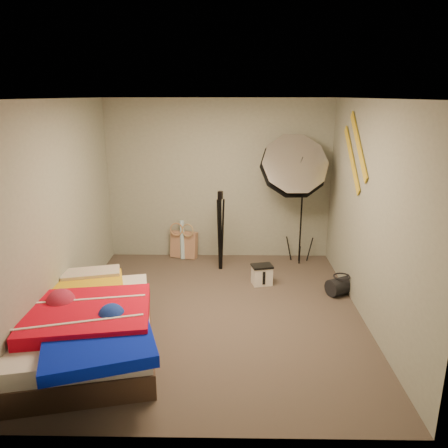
{
  "coord_description": "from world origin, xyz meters",
  "views": [
    {
      "loc": [
        0.19,
        -4.75,
        2.54
      ],
      "look_at": [
        0.1,
        0.6,
        0.95
      ],
      "focal_mm": 35.0,
      "sensor_mm": 36.0,
      "label": 1
    }
  ],
  "objects_px": {
    "camera_case": "(262,275)",
    "duffel_bag": "(341,286)",
    "tote_bag": "(184,245)",
    "bed": "(87,326)",
    "photo_umbrella": "(294,168)",
    "wrapping_roll": "(182,240)",
    "camera_tripod": "(220,225)"
  },
  "relations": [
    {
      "from": "duffel_bag",
      "to": "bed",
      "type": "height_order",
      "value": "bed"
    },
    {
      "from": "tote_bag",
      "to": "camera_tripod",
      "type": "bearing_deg",
      "value": -22.86
    },
    {
      "from": "camera_case",
      "to": "duffel_bag",
      "type": "relative_size",
      "value": 0.69
    },
    {
      "from": "camera_case",
      "to": "bed",
      "type": "bearing_deg",
      "value": -151.81
    },
    {
      "from": "wrapping_roll",
      "to": "camera_case",
      "type": "height_order",
      "value": "wrapping_roll"
    },
    {
      "from": "camera_tripod",
      "to": "duffel_bag",
      "type": "bearing_deg",
      "value": -27.6
    },
    {
      "from": "duffel_bag",
      "to": "wrapping_roll",
      "type": "bearing_deg",
      "value": 120.87
    },
    {
      "from": "camera_case",
      "to": "camera_tripod",
      "type": "xyz_separation_m",
      "value": [
        -0.59,
        0.55,
        0.56
      ]
    },
    {
      "from": "bed",
      "to": "camera_tripod",
      "type": "height_order",
      "value": "camera_tripod"
    },
    {
      "from": "camera_case",
      "to": "photo_umbrella",
      "type": "relative_size",
      "value": 0.12
    },
    {
      "from": "tote_bag",
      "to": "bed",
      "type": "relative_size",
      "value": 0.19
    },
    {
      "from": "photo_umbrella",
      "to": "camera_tripod",
      "type": "bearing_deg",
      "value": -168.33
    },
    {
      "from": "photo_umbrella",
      "to": "camera_tripod",
      "type": "relative_size",
      "value": 1.75
    },
    {
      "from": "tote_bag",
      "to": "bed",
      "type": "height_order",
      "value": "bed"
    },
    {
      "from": "duffel_bag",
      "to": "bed",
      "type": "relative_size",
      "value": 0.17
    },
    {
      "from": "camera_case",
      "to": "duffel_bag",
      "type": "bearing_deg",
      "value": -28.99
    },
    {
      "from": "wrapping_roll",
      "to": "camera_tripod",
      "type": "relative_size",
      "value": 0.51
    },
    {
      "from": "duffel_bag",
      "to": "photo_umbrella",
      "type": "bearing_deg",
      "value": 88.0
    },
    {
      "from": "wrapping_roll",
      "to": "camera_case",
      "type": "distance_m",
      "value": 1.58
    },
    {
      "from": "bed",
      "to": "photo_umbrella",
      "type": "relative_size",
      "value": 1.05
    },
    {
      "from": "photo_umbrella",
      "to": "bed",
      "type": "bearing_deg",
      "value": -134.37
    },
    {
      "from": "camera_case",
      "to": "camera_tripod",
      "type": "relative_size",
      "value": 0.22
    },
    {
      "from": "tote_bag",
      "to": "wrapping_roll",
      "type": "height_order",
      "value": "wrapping_roll"
    },
    {
      "from": "camera_case",
      "to": "bed",
      "type": "height_order",
      "value": "bed"
    },
    {
      "from": "wrapping_roll",
      "to": "photo_umbrella",
      "type": "height_order",
      "value": "photo_umbrella"
    },
    {
      "from": "wrapping_roll",
      "to": "tote_bag",
      "type": "bearing_deg",
      "value": 59.87
    },
    {
      "from": "wrapping_roll",
      "to": "duffel_bag",
      "type": "height_order",
      "value": "wrapping_roll"
    },
    {
      "from": "photo_umbrella",
      "to": "camera_tripod",
      "type": "distance_m",
      "value": 1.37
    },
    {
      "from": "tote_bag",
      "to": "photo_umbrella",
      "type": "distance_m",
      "value": 2.13
    },
    {
      "from": "duffel_bag",
      "to": "bed",
      "type": "distance_m",
      "value": 3.24
    },
    {
      "from": "bed",
      "to": "tote_bag",
      "type": "bearing_deg",
      "value": 75.25
    },
    {
      "from": "duffel_bag",
      "to": "camera_tripod",
      "type": "xyz_separation_m",
      "value": [
        -1.62,
        0.85,
        0.57
      ]
    }
  ]
}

